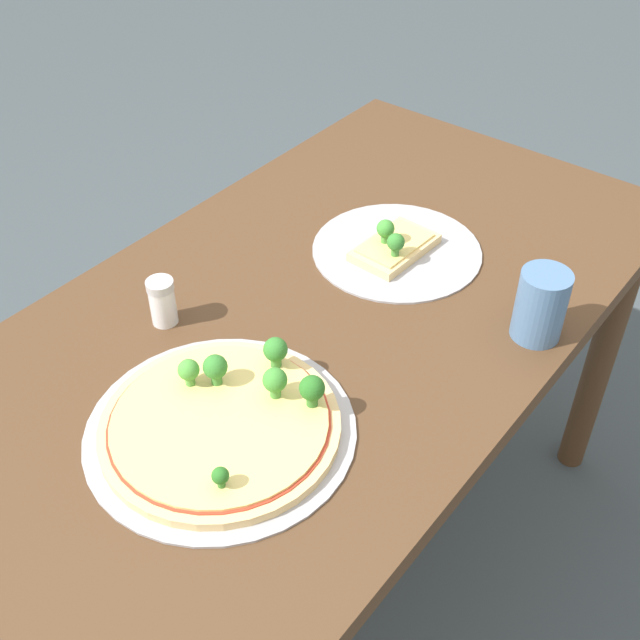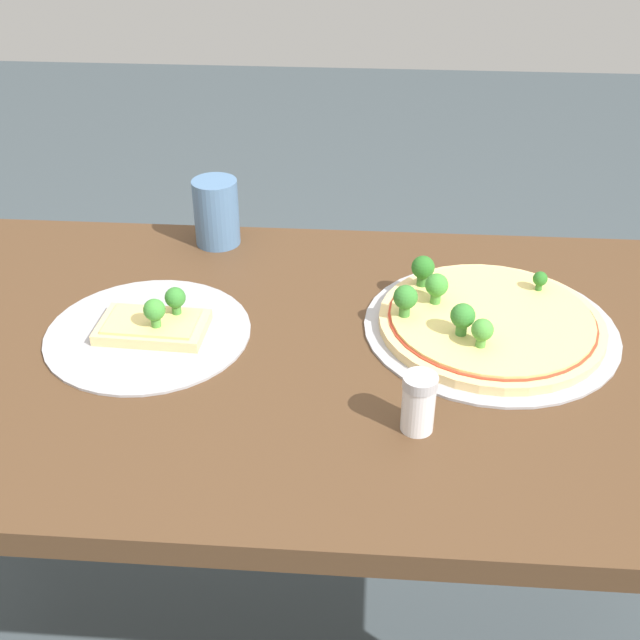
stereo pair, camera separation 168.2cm
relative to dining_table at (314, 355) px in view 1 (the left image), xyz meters
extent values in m
plane|color=#3D474C|center=(0.00, 0.00, -0.63)|extent=(8.00, 8.00, 0.00)
cube|color=#4C331E|center=(0.00, 0.00, 0.08)|extent=(1.38, 0.73, 0.04)
cylinder|color=#4C331E|center=(-0.63, -0.31, -0.29)|extent=(0.06, 0.06, 0.69)
cylinder|color=#4C331E|center=(-0.63, 0.31, -0.29)|extent=(0.06, 0.06, 0.69)
cylinder|color=#A3A3A8|center=(0.28, 0.06, 0.10)|extent=(0.37, 0.37, 0.00)
cylinder|color=#E5C17F|center=(0.28, 0.06, 0.11)|extent=(0.32, 0.32, 0.01)
cylinder|color=#B73823|center=(0.28, 0.06, 0.12)|extent=(0.30, 0.30, 0.00)
cylinder|color=#EACC75|center=(0.28, 0.06, 0.12)|extent=(0.29, 0.29, 0.00)
sphere|color=#479338|center=(0.25, -0.02, 0.15)|extent=(0.03, 0.03, 0.03)
cylinder|color=#51973E|center=(0.25, -0.02, 0.13)|extent=(0.01, 0.01, 0.01)
sphere|color=#286B23|center=(0.36, 0.14, 0.14)|extent=(0.02, 0.02, 0.02)
cylinder|color=#37742D|center=(0.36, 0.14, 0.13)|extent=(0.01, 0.01, 0.01)
sphere|color=#286B23|center=(0.18, 0.14, 0.15)|extent=(0.04, 0.04, 0.04)
cylinder|color=#37742D|center=(0.18, 0.14, 0.13)|extent=(0.02, 0.02, 0.02)
sphere|color=#337A2D|center=(0.15, 0.05, 0.15)|extent=(0.04, 0.04, 0.04)
cylinder|color=#3F8136|center=(0.15, 0.05, 0.13)|extent=(0.02, 0.02, 0.02)
sphere|color=#337A2D|center=(0.23, 0.01, 0.15)|extent=(0.03, 0.03, 0.03)
cylinder|color=#3F8136|center=(0.23, 0.01, 0.13)|extent=(0.02, 0.02, 0.02)
sphere|color=#3D8933|center=(0.20, 0.09, 0.15)|extent=(0.03, 0.03, 0.03)
cylinder|color=#488E3A|center=(0.20, 0.09, 0.13)|extent=(0.02, 0.02, 0.02)
cylinder|color=#A3A3A8|center=(-0.22, 0.01, 0.10)|extent=(0.29, 0.29, 0.00)
cube|color=#E5C17F|center=(-0.21, 0.01, 0.11)|extent=(0.16, 0.10, 0.02)
cube|color=#EACC75|center=(-0.21, 0.01, 0.12)|extent=(0.13, 0.08, 0.00)
sphere|color=#3D8933|center=(-0.20, 0.00, 0.15)|extent=(0.03, 0.03, 0.03)
cylinder|color=#488E3A|center=(-0.20, 0.00, 0.13)|extent=(0.01, 0.01, 0.01)
sphere|color=#337A2D|center=(-0.18, 0.04, 0.15)|extent=(0.03, 0.03, 0.03)
cylinder|color=#3F8136|center=(-0.18, 0.04, 0.13)|extent=(0.01, 0.01, 0.01)
cylinder|color=#4C7099|center=(-0.17, 0.30, 0.15)|extent=(0.08, 0.08, 0.11)
cylinder|color=silver|center=(0.16, -0.16, 0.13)|extent=(0.04, 0.04, 0.06)
cylinder|color=#B2B2B7|center=(0.16, -0.16, 0.17)|extent=(0.04, 0.04, 0.01)
camera|label=1|loc=(0.76, 0.61, 0.91)|focal=45.00mm
camera|label=2|loc=(0.10, -0.92, 0.74)|focal=45.00mm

